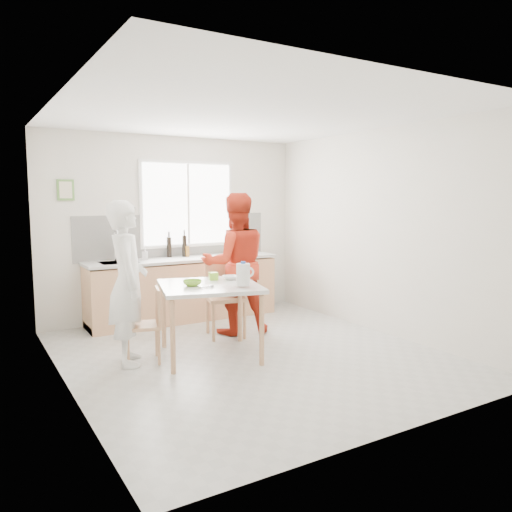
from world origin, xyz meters
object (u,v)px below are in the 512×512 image
(chair_far, at_px, (224,293))
(chair_left, at_px, (148,321))
(milk_jug, at_px, (244,274))
(person_white, at_px, (128,283))
(bowl_green, at_px, (192,283))
(dining_table, at_px, (210,292))
(person_red, at_px, (235,264))
(wine_bottle_b, at_px, (169,247))
(wine_bottle_a, at_px, (184,246))
(bowl_white, at_px, (230,278))

(chair_far, bearing_deg, chair_left, -141.46)
(chair_far, height_order, milk_jug, milk_jug)
(milk_jug, bearing_deg, chair_left, 164.59)
(person_white, distance_m, bowl_green, 0.69)
(dining_table, xyz_separation_m, milk_jug, (0.24, -0.35, 0.23))
(chair_far, relative_size, bowl_green, 4.94)
(person_red, height_order, milk_jug, person_red)
(chair_left, bearing_deg, milk_jug, 74.59)
(dining_table, relative_size, wine_bottle_b, 4.39)
(bowl_green, height_order, wine_bottle_a, wine_bottle_a)
(wine_bottle_a, xyz_separation_m, wine_bottle_b, (-0.23, 0.04, -0.01))
(person_white, bearing_deg, bowl_green, -94.13)
(bowl_green, bearing_deg, bowl_white, 16.06)
(milk_jug, distance_m, wine_bottle_b, 2.30)
(chair_far, bearing_deg, wine_bottle_a, 107.34)
(milk_jug, bearing_deg, wine_bottle_b, 104.06)
(bowl_green, xyz_separation_m, wine_bottle_b, (0.48, 1.94, 0.21))
(wine_bottle_a, bearing_deg, wine_bottle_b, 169.20)
(chair_far, height_order, bowl_green, chair_far)
(bowl_white, xyz_separation_m, wine_bottle_b, (-0.08, 1.78, 0.22))
(chair_left, xyz_separation_m, bowl_green, (0.46, -0.17, 0.41))
(chair_left, bearing_deg, dining_table, 90.00)
(chair_left, relative_size, person_white, 0.46)
(chair_left, height_order, person_white, person_white)
(person_white, xyz_separation_m, bowl_white, (1.22, -0.06, -0.03))
(milk_jug, bearing_deg, person_red, 80.69)
(chair_far, distance_m, wine_bottle_a, 1.30)
(wine_bottle_a, relative_size, wine_bottle_b, 1.07)
(person_red, relative_size, wine_bottle_b, 6.20)
(chair_far, xyz_separation_m, milk_jug, (-0.31, -1.06, 0.41))
(person_white, distance_m, bowl_white, 1.22)
(bowl_white, bearing_deg, wine_bottle_a, 85.20)
(dining_table, xyz_separation_m, bowl_green, (-0.21, 0.00, 0.12))
(bowl_white, distance_m, wine_bottle_b, 1.79)
(chair_far, relative_size, milk_jug, 3.87)
(person_red, height_order, wine_bottle_a, person_red)
(milk_jug, height_order, wine_bottle_a, wine_bottle_a)
(bowl_green, bearing_deg, wine_bottle_a, 69.59)
(chair_left, distance_m, person_red, 1.57)
(chair_left, height_order, person_red, person_red)
(chair_far, xyz_separation_m, bowl_green, (-0.76, -0.71, 0.30))
(person_white, height_order, wine_bottle_b, person_white)
(chair_far, bearing_deg, bowl_white, -94.95)
(chair_far, height_order, bowl_white, chair_far)
(bowl_green, bearing_deg, person_white, 160.97)
(wine_bottle_a, height_order, wine_bottle_b, wine_bottle_a)
(chair_far, bearing_deg, bowl_green, -122.09)
(chair_left, relative_size, wine_bottle_b, 2.72)
(chair_far, distance_m, person_red, 0.41)
(chair_left, height_order, chair_far, chair_far)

